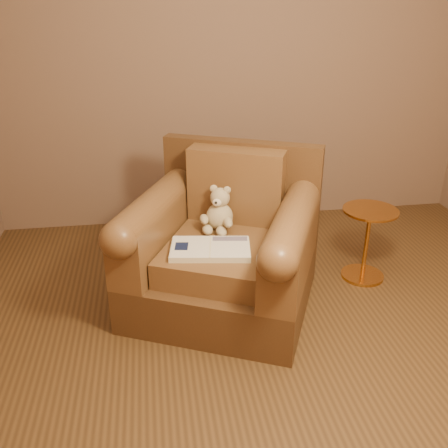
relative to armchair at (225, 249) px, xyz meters
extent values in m
plane|color=#53371C|center=(0.30, -0.67, -0.37)|extent=(4.00, 4.00, 0.00)
cube|color=#7E604D|center=(0.30, 1.33, 0.98)|extent=(4.00, 0.02, 2.70)
cube|color=#4F321A|center=(-0.02, -0.04, -0.22)|extent=(1.39, 1.37, 0.30)
cube|color=#4F321A|center=(0.17, 0.37, 0.26)|extent=(1.01, 0.54, 0.66)
cube|color=brown|center=(-0.04, -0.09, 0.01)|extent=(0.88, 0.94, 0.16)
cube|color=brown|center=(0.11, 0.24, 0.33)|extent=(0.63, 0.41, 0.48)
cube|color=brown|center=(-0.43, 0.09, 0.10)|extent=(0.57, 0.91, 0.34)
cube|color=brown|center=(0.35, -0.27, 0.10)|extent=(0.57, 0.91, 0.34)
cylinder|color=brown|center=(-0.43, 0.09, 0.27)|extent=(0.57, 0.91, 0.21)
cylinder|color=brown|center=(0.35, -0.27, 0.27)|extent=(0.57, 0.91, 0.21)
ellipsoid|color=tan|center=(-0.02, 0.12, 0.17)|extent=(0.17, 0.15, 0.18)
sphere|color=tan|center=(-0.01, 0.13, 0.30)|extent=(0.12, 0.12, 0.12)
ellipsoid|color=tan|center=(-0.05, 0.15, 0.35)|extent=(0.05, 0.03, 0.05)
ellipsoid|color=tan|center=(0.03, 0.11, 0.35)|extent=(0.05, 0.03, 0.05)
ellipsoid|color=beige|center=(-0.04, 0.08, 0.28)|extent=(0.06, 0.04, 0.05)
sphere|color=black|center=(-0.05, 0.06, 0.29)|extent=(0.02, 0.02, 0.02)
ellipsoid|color=tan|center=(-0.12, 0.09, 0.17)|extent=(0.06, 0.11, 0.06)
ellipsoid|color=tan|center=(0.02, 0.02, 0.17)|extent=(0.06, 0.11, 0.06)
ellipsoid|color=tan|center=(-0.10, 0.05, 0.12)|extent=(0.07, 0.11, 0.06)
ellipsoid|color=tan|center=(-0.02, 0.01, 0.12)|extent=(0.07, 0.11, 0.06)
cube|color=beige|center=(-0.12, -0.19, 0.10)|extent=(0.50, 0.34, 0.03)
cube|color=white|center=(-0.23, -0.17, 0.12)|extent=(0.26, 0.31, 0.00)
cube|color=white|center=(0.00, -0.21, 0.12)|extent=(0.26, 0.31, 0.00)
cube|color=beige|center=(-0.12, -0.19, 0.12)|extent=(0.05, 0.28, 0.00)
cube|color=#0F1638|center=(-0.28, -0.17, 0.12)|extent=(0.09, 0.11, 0.00)
cube|color=slate|center=(0.01, -0.11, 0.12)|extent=(0.21, 0.09, 0.00)
cylinder|color=#CE8A38|center=(1.01, 0.13, -0.36)|extent=(0.30, 0.30, 0.02)
cylinder|color=#CE8A38|center=(1.01, 0.13, -0.11)|extent=(0.03, 0.03, 0.48)
cylinder|color=#CE8A38|center=(1.01, 0.13, 0.14)|extent=(0.37, 0.37, 0.02)
cylinder|color=#CE8A38|center=(1.01, 0.13, 0.13)|extent=(0.03, 0.03, 0.02)
camera|label=1|loc=(-0.43, -2.76, 1.45)|focal=40.00mm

